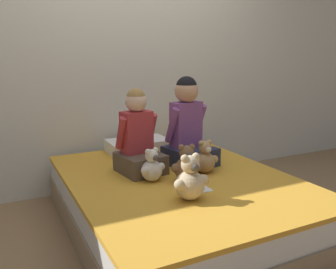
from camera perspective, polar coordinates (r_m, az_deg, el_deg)
ground_plane at (r=2.75m, az=1.61°, el=-14.55°), size 14.00×14.00×0.00m
wall_behind_bed at (r=3.43m, az=-7.01°, el=12.46°), size 8.00×0.06×2.50m
bed at (r=2.66m, az=1.63°, el=-10.81°), size 1.53×1.94×0.39m
child_on_left at (r=2.65m, az=-4.81°, el=-0.75°), size 0.34×0.37×0.63m
child_on_right at (r=2.82m, az=3.21°, el=1.02°), size 0.39×0.42×0.70m
teddy_bear_held_by_left_child at (r=2.48m, az=-2.59°, el=-5.27°), size 0.19×0.15×0.24m
teddy_bear_held_by_right_child at (r=2.66m, az=5.97°, el=-3.94°), size 0.21×0.16×0.25m
teddy_bear_between_children at (r=2.47m, az=3.00°, el=-5.02°), size 0.22×0.17×0.27m
teddy_bear_at_foot_of_bed at (r=2.17m, az=3.57°, el=-7.37°), size 0.24×0.18×0.29m
pillow_at_headboard at (r=3.25m, az=-4.82°, el=-1.78°), size 0.54×0.33×0.11m
sign_card at (r=2.35m, az=4.17°, el=-8.80°), size 0.21×0.15×0.00m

